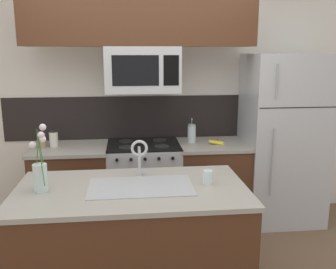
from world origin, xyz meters
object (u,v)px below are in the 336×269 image
Objects in this scene: flower_vase at (40,174)px; refrigerator at (282,139)px; stove_range at (144,185)px; drinking_glass at (208,177)px; french_press at (192,133)px; storage_jar_tall at (41,140)px; storage_jar_medium at (54,139)px; banana_bunch at (217,142)px; sink_faucet at (139,153)px; microwave at (142,70)px.

refrigerator is at bearing 28.84° from flower_vase.
drinking_glass reaches higher than stove_range.
refrigerator is at bearing -2.28° from french_press.
storage_jar_tall is 0.97× the size of storage_jar_medium.
refrigerator is 3.89× the size of flower_vase.
drinking_glass is (0.42, -1.24, 0.50)m from stove_range.
banana_bunch is at bearing -2.07° from storage_jar_tall.
storage_jar_tall is at bearing -178.02° from french_press.
stove_range is 4.86× the size of banana_bunch.
stove_range is 1.95× the size of flower_vase.
refrigerator is 2.58m from storage_jar_tall.
sink_faucet is (0.85, -1.06, 0.11)m from storage_jar_medium.
stove_range is 1.25× the size of microwave.
drinking_glass reaches higher than banana_bunch.
flower_vase reaches higher than banana_bunch.
stove_range is 1.07m from storage_jar_medium.
refrigerator is at bearing -0.21° from storage_jar_medium.
storage_jar_tall is 1.29m from flower_vase.
storage_jar_medium is at bearing 179.79° from refrigerator.
microwave reaches higher than flower_vase.
sink_faucet is at bearing -51.23° from storage_jar_medium.
sink_faucet is at bearing -146.80° from refrigerator.
storage_jar_medium is at bearing 128.77° from sink_faucet.
microwave is 1.72m from refrigerator.
french_press is 1.85m from flower_vase.
french_press is (0.53, 0.08, -0.69)m from microwave.
drinking_glass is at bearing -94.51° from french_press.
sink_faucet is (-0.85, -0.97, 0.18)m from banana_bunch.
flower_vase is at bearing -179.20° from drinking_glass.
storage_jar_tall is 1.57m from french_press.
storage_jar_tall reaches higher than banana_bunch.
storage_jar_tall is 1.43m from sink_faucet.
banana_bunch is 1.23m from drinking_glass.
microwave is 0.40× the size of refrigerator.
french_press reaches higher than drinking_glass.
flower_vase is at bearing -83.42° from storage_jar_medium.
sink_faucet is at bearing 17.42° from flower_vase.
storage_jar_medium is (-2.46, 0.01, 0.07)m from refrigerator.
stove_range is 0.50× the size of refrigerator.
microwave is 1.56× the size of flower_vase.
stove_range is 5.48× the size of storage_jar_tall.
banana_bunch is 0.40× the size of flower_vase.
storage_jar_tall is 0.12m from storage_jar_medium.
microwave is 1.17m from sink_faucet.
banana_bunch is 1.96m from flower_vase.
french_press is (0.53, 0.06, 0.55)m from stove_range.
microwave is 2.43× the size of sink_faucet.
microwave reaches higher than banana_bunch.
storage_jar_medium is 0.65× the size of french_press.
stove_range is at bearing -179.25° from refrigerator.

